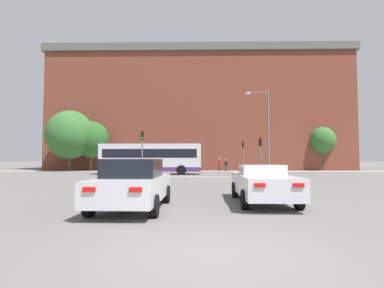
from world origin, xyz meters
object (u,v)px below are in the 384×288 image
Objects in this scene: car_roadster_right at (262,183)px; traffic_light_far_right at (243,151)px; car_saloon_left at (133,184)px; traffic_light_near_left at (142,146)px; pedestrian_walking_east at (226,164)px; bus_crossing_lead at (151,158)px; pedestrian_waiting at (153,164)px; street_lamp_junction at (265,125)px; traffic_light_far_left at (160,153)px; traffic_light_near_right at (261,150)px; pedestrian_walking_west at (219,163)px.

traffic_light_far_right reaches higher than car_roadster_right.
traffic_light_near_left is (-3.21, 18.78, 2.08)m from car_saloon_left.
car_saloon_left reaches higher than pedestrian_walking_east.
car_roadster_right is 28.50m from traffic_light_far_right.
traffic_light_far_right is at bearing 43.99° from traffic_light_near_left.
traffic_light_far_right is 2.46× the size of pedestrian_walking_east.
pedestrian_walking_east is at bearing -48.00° from bus_crossing_lead.
bus_crossing_lead reaches higher than pedestrian_waiting.
street_lamp_junction is 18.80m from pedestrian_waiting.
pedestrian_waiting is (-1.04, 0.92, -1.47)m from traffic_light_far_left.
bus_crossing_lead is (-7.35, 20.61, 1.00)m from car_roadster_right.
bus_crossing_lead is 2.92× the size of traffic_light_far_left.
traffic_light_far_left is at bearing -111.68° from pedestrian_waiting.
bus_crossing_lead is 13.35m from traffic_light_far_right.
traffic_light_near_right reaches higher than pedestrian_walking_east.
traffic_light_near_left reaches higher than car_roadster_right.
street_lamp_junction is at bearing -119.00° from pedestrian_waiting.
traffic_light_far_right reaches higher than car_saloon_left.
street_lamp_junction reaches higher than traffic_light_far_right.
traffic_light_near_left is at bearing 171.94° from street_lamp_junction.
street_lamp_junction is (10.99, -4.91, 3.00)m from bus_crossing_lead.
traffic_light_near_right is (-0.05, -11.17, -0.16)m from traffic_light_far_right.
street_lamp_junction is (0.05, -12.50, 2.07)m from traffic_light_far_right.
car_roadster_right is 1.35× the size of traffic_light_near_right.
pedestrian_walking_west is (-3.01, 1.52, -1.62)m from traffic_light_far_right.
pedestrian_waiting is 9.06m from pedestrian_walking_west.
pedestrian_walking_west reaches higher than pedestrian_waiting.
street_lamp_junction is (11.34, -1.61, 1.84)m from traffic_light_near_left.
traffic_light_far_left is (0.25, 11.35, -0.41)m from traffic_light_near_left.
traffic_light_near_right is 2.15× the size of pedestrian_waiting.
traffic_light_far_right is at bearing -76.64° from pedestrian_waiting.
traffic_light_near_left is 14.50m from pedestrian_walking_east.
pedestrian_walking_east is at bearing -1.34° from traffic_light_far_left.
pedestrian_walking_west is at bearing -41.00° from bus_crossing_lead.
traffic_light_near_right is at bearing 94.34° from street_lamp_junction.
traffic_light_far_left reaches higher than pedestrian_walking_west.
car_roadster_right is at bearing -168.05° from pedestrian_walking_west.
traffic_light_near_right is at bearing -116.35° from pedestrian_waiting.
car_roadster_right is at bearing -101.73° from traffic_light_near_right.
pedestrian_walking_east is (9.85, -1.12, -0.08)m from pedestrian_waiting.
car_saloon_left is 31.61m from pedestrian_walking_west.
car_saloon_left is at bearing -105.23° from traffic_light_far_right.
pedestrian_walking_west is at bearing 103.14° from traffic_light_near_right.
car_roadster_right is 30.77m from pedestrian_waiting.
traffic_light_far_right reaches higher than pedestrian_waiting.
pedestrian_waiting is (-3.99, 31.06, 0.19)m from car_saloon_left.
traffic_light_near_right is at bearing -46.62° from traffic_light_far_left.
bus_crossing_lead reaches higher than car_roadster_right.
bus_crossing_lead is at bearing -152.94° from pedestrian_waiting.
pedestrian_waiting is (-12.07, 1.38, -1.65)m from traffic_light_far_right.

